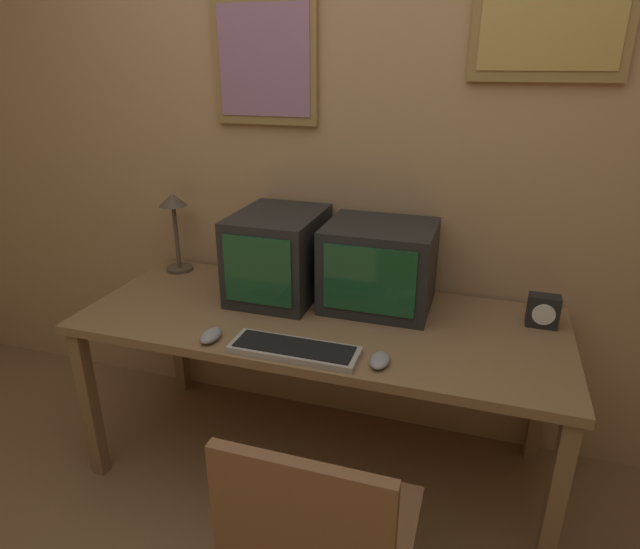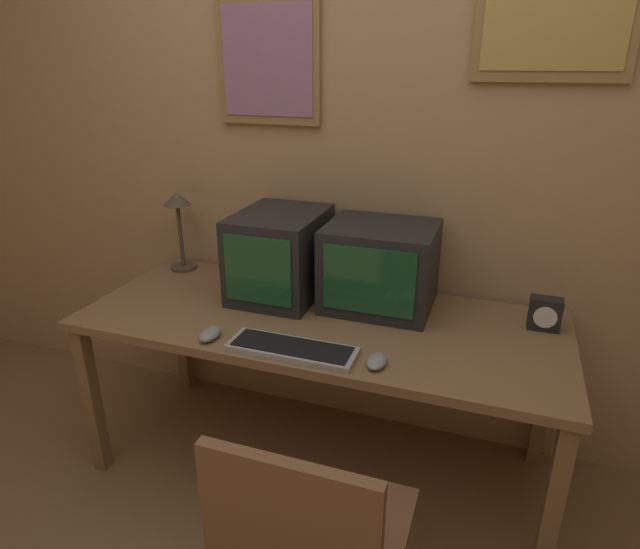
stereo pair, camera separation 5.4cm
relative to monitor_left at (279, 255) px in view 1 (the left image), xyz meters
name	(u,v)px [view 1 (the left image)]	position (x,y,z in m)	size (l,w,h in m)	color
wall_back	(352,155)	(0.24, 0.27, 0.39)	(8.00, 0.08, 2.60)	tan
desk	(320,332)	(0.24, -0.16, -0.25)	(1.91, 0.78, 0.74)	olive
monitor_left	(279,255)	(0.00, 0.00, 0.00)	(0.35, 0.45, 0.37)	black
monitor_right	(379,266)	(0.43, 0.03, -0.01)	(0.43, 0.38, 0.35)	black
keyboard_main	(294,349)	(0.24, -0.46, -0.17)	(0.46, 0.15, 0.03)	#A8A399
mouse_near_keyboard	(380,360)	(0.54, -0.44, -0.17)	(0.07, 0.11, 0.03)	gray
mouse_far_corner	(211,336)	(-0.08, -0.47, -0.16)	(0.06, 0.11, 0.04)	gray
desk_clock	(543,311)	(1.08, 0.03, -0.12)	(0.12, 0.07, 0.13)	black
desk_lamp	(174,217)	(-0.57, 0.12, 0.09)	(0.13, 0.13, 0.38)	#4C4233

